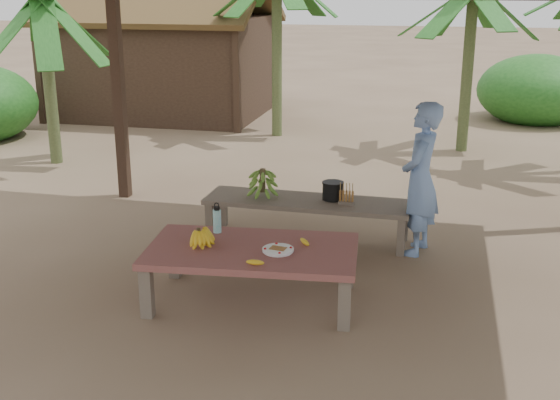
% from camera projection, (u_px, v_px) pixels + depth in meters
% --- Properties ---
extents(ground, '(80.00, 80.00, 0.00)m').
position_uv_depth(ground, '(300.00, 287.00, 6.45)').
color(ground, brown).
rests_on(ground, ground).
extents(work_table, '(1.89, 1.17, 0.50)m').
position_uv_depth(work_table, '(252.00, 255.00, 6.05)').
color(work_table, brown).
rests_on(work_table, ground).
extents(bench, '(2.21, 0.64, 0.45)m').
position_uv_depth(bench, '(307.00, 205.00, 7.54)').
color(bench, brown).
rests_on(bench, ground).
extents(ripe_banana_bunch, '(0.32, 0.29, 0.16)m').
position_uv_depth(ripe_banana_bunch, '(199.00, 235.00, 6.09)').
color(ripe_banana_bunch, yellow).
rests_on(ripe_banana_bunch, work_table).
extents(plate, '(0.27, 0.27, 0.04)m').
position_uv_depth(plate, '(278.00, 250.00, 5.93)').
color(plate, white).
rests_on(plate, work_table).
extents(loose_banana_front, '(0.15, 0.10, 0.04)m').
position_uv_depth(loose_banana_front, '(255.00, 262.00, 5.66)').
color(loose_banana_front, yellow).
rests_on(loose_banana_front, work_table).
extents(loose_banana_side, '(0.13, 0.12, 0.04)m').
position_uv_depth(loose_banana_side, '(305.00, 242.00, 6.11)').
color(loose_banana_side, yellow).
rests_on(loose_banana_side, work_table).
extents(water_flask, '(0.08, 0.08, 0.29)m').
position_uv_depth(water_flask, '(217.00, 220.00, 6.37)').
color(water_flask, '#3EC4C1').
rests_on(water_flask, work_table).
extents(green_banana_stalk, '(0.29, 0.29, 0.33)m').
position_uv_depth(green_banana_stalk, '(263.00, 182.00, 7.59)').
color(green_banana_stalk, '#598C2D').
rests_on(green_banana_stalk, bench).
extents(cooking_pot, '(0.22, 0.22, 0.19)m').
position_uv_depth(cooking_pot, '(333.00, 191.00, 7.51)').
color(cooking_pot, black).
rests_on(cooking_pot, bench).
extents(skewer_rack, '(0.18, 0.08, 0.24)m').
position_uv_depth(skewer_rack, '(346.00, 193.00, 7.34)').
color(skewer_rack, '#A57F47').
rests_on(skewer_rack, bench).
extents(woman, '(0.49, 0.64, 1.57)m').
position_uv_depth(woman, '(420.00, 179.00, 7.06)').
color(woman, '#6D90CF').
rests_on(woman, ground).
extents(hut, '(4.40, 3.43, 2.85)m').
position_uv_depth(hut, '(165.00, 61.00, 14.53)').
color(hut, black).
rests_on(hut, ground).
extents(banana_plant_n, '(1.80, 1.80, 2.84)m').
position_uv_depth(banana_plant_n, '(473.00, 3.00, 10.96)').
color(banana_plant_n, '#596638').
rests_on(banana_plant_n, ground).
extents(banana_plant_w, '(1.80, 1.80, 2.64)m').
position_uv_depth(banana_plant_w, '(43.00, 19.00, 10.25)').
color(banana_plant_w, '#596638').
rests_on(banana_plant_w, ground).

